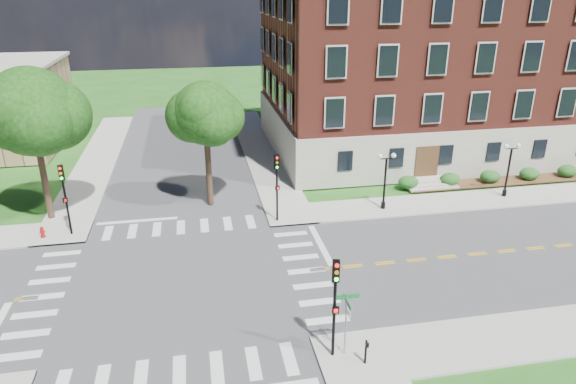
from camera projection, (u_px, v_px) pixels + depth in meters
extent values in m
plane|color=#1E5317|center=(180.00, 283.00, 28.52)|extent=(160.00, 160.00, 0.00)
cube|color=#3D3D3F|center=(180.00, 283.00, 28.52)|extent=(90.00, 12.00, 0.01)
cube|color=#3D3D3F|center=(180.00, 283.00, 28.52)|extent=(12.00, 90.00, 0.01)
cube|color=#9E9B93|center=(484.00, 199.00, 39.51)|extent=(34.00, 3.50, 0.12)
cube|color=#9E9B93|center=(261.00, 151.00, 50.77)|extent=(3.50, 34.00, 0.12)
cube|color=#9E9B93|center=(98.00, 161.00, 48.10)|extent=(3.50, 34.00, 0.12)
cube|color=silver|center=(321.00, 245.00, 32.77)|extent=(0.40, 5.50, 0.00)
cube|color=#9E998B|center=(421.00, 125.00, 51.84)|extent=(30.00, 20.00, 4.20)
cube|color=maroon|center=(430.00, 43.00, 48.82)|extent=(29.55, 19.70, 11.80)
cube|color=#472D19|center=(427.00, 163.00, 42.16)|extent=(2.00, 0.10, 2.80)
cylinder|color=#302118|center=(46.00, 187.00, 35.43)|extent=(0.44, 0.44, 4.67)
sphere|color=#0E330E|center=(32.00, 112.00, 33.44)|extent=(5.87, 5.87, 5.87)
cylinder|color=#302118|center=(209.00, 174.00, 37.71)|extent=(0.44, 0.44, 4.66)
sphere|color=#0E330E|center=(205.00, 113.00, 35.99)|extent=(4.51, 4.51, 4.51)
cylinder|color=black|center=(334.00, 319.00, 22.17)|extent=(0.14, 0.14, 3.80)
cube|color=black|center=(336.00, 271.00, 21.26)|extent=(0.36, 0.29, 1.00)
cylinder|color=red|center=(337.00, 266.00, 21.02)|extent=(0.19, 0.09, 0.18)
cylinder|color=orange|center=(337.00, 273.00, 21.14)|extent=(0.19, 0.09, 0.18)
cylinder|color=#19E533|center=(336.00, 279.00, 21.27)|extent=(0.19, 0.09, 0.18)
cube|color=black|center=(336.00, 310.00, 21.78)|extent=(0.32, 0.18, 0.30)
cylinder|color=black|center=(277.00, 195.00, 35.15)|extent=(0.14, 0.14, 3.80)
cube|color=black|center=(277.00, 162.00, 34.25)|extent=(0.38, 0.33, 1.00)
cylinder|color=red|center=(277.00, 158.00, 34.00)|extent=(0.18, 0.12, 0.18)
cylinder|color=orange|center=(277.00, 163.00, 34.13)|extent=(0.18, 0.12, 0.18)
cylinder|color=#19E533|center=(277.00, 167.00, 34.25)|extent=(0.18, 0.12, 0.18)
cube|color=black|center=(277.00, 188.00, 34.76)|extent=(0.32, 0.23, 0.30)
cylinder|color=black|center=(67.00, 207.00, 33.22)|extent=(0.14, 0.14, 3.80)
cube|color=black|center=(61.00, 173.00, 32.31)|extent=(0.38, 0.33, 1.00)
cylinder|color=red|center=(60.00, 168.00, 32.07)|extent=(0.18, 0.12, 0.18)
cylinder|color=orange|center=(61.00, 173.00, 32.20)|extent=(0.18, 0.12, 0.18)
cylinder|color=#19E533|center=(61.00, 178.00, 32.32)|extent=(0.18, 0.12, 0.18)
cube|color=black|center=(65.00, 200.00, 32.83)|extent=(0.32, 0.23, 0.30)
cylinder|color=black|center=(383.00, 205.00, 37.70)|extent=(0.32, 0.32, 0.50)
cylinder|color=black|center=(385.00, 184.00, 37.07)|extent=(0.16, 0.16, 3.80)
cube|color=black|center=(387.00, 159.00, 36.34)|extent=(1.00, 0.06, 0.06)
sphere|color=white|center=(380.00, 156.00, 36.18)|extent=(0.36, 0.36, 0.36)
sphere|color=white|center=(394.00, 155.00, 36.35)|extent=(0.36, 0.36, 0.36)
cylinder|color=black|center=(504.00, 193.00, 39.90)|extent=(0.32, 0.32, 0.50)
cylinder|color=black|center=(508.00, 173.00, 39.28)|extent=(0.16, 0.16, 3.80)
cube|color=black|center=(512.00, 149.00, 38.55)|extent=(1.00, 0.06, 0.06)
sphere|color=white|center=(506.00, 146.00, 38.39)|extent=(0.36, 0.36, 0.36)
sphere|color=white|center=(518.00, 146.00, 38.56)|extent=(0.36, 0.36, 0.36)
cylinder|color=gray|center=(346.00, 325.00, 22.35)|extent=(0.07, 0.07, 3.10)
cube|color=#0C6625|center=(347.00, 297.00, 21.81)|extent=(1.10, 0.03, 0.20)
cube|color=#0C6625|center=(347.00, 302.00, 21.90)|extent=(0.03, 1.10, 0.20)
cube|color=silver|center=(348.00, 310.00, 22.08)|extent=(0.03, 0.75, 0.25)
cylinder|color=black|center=(366.00, 352.00, 22.14)|extent=(0.10, 0.10, 1.20)
cube|color=black|center=(367.00, 345.00, 21.86)|extent=(0.14, 0.08, 0.22)
cylinder|color=#A00C0E|center=(43.00, 236.00, 33.46)|extent=(0.32, 0.32, 0.10)
cylinder|color=#A00C0E|center=(43.00, 233.00, 33.37)|extent=(0.22, 0.22, 0.60)
sphere|color=#A00C0E|center=(42.00, 228.00, 33.25)|extent=(0.24, 0.24, 0.24)
cylinder|color=#A00C0E|center=(42.00, 232.00, 33.34)|extent=(0.35, 0.12, 0.12)
cylinder|color=#A00C0E|center=(42.00, 232.00, 33.34)|extent=(0.12, 0.35, 0.12)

